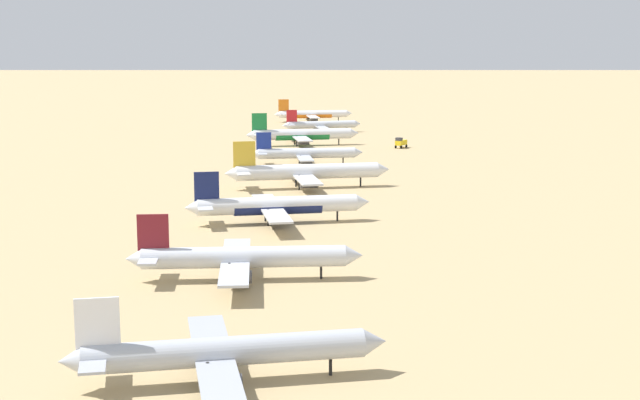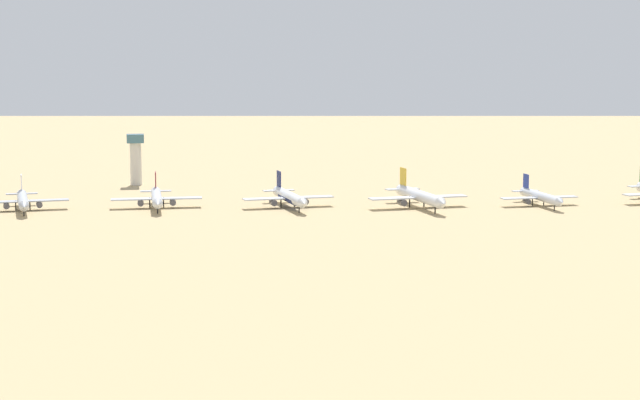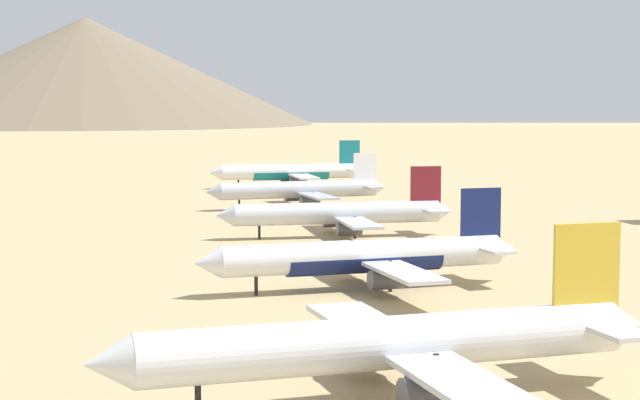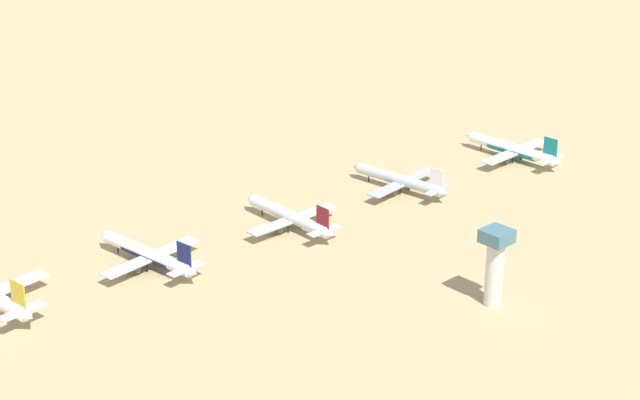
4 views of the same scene
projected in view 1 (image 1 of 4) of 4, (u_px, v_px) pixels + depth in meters
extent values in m
plane|color=tan|center=(296.00, 189.00, 249.00)|extent=(2264.96, 2264.96, 0.00)
cylinder|color=#B2B7C1|center=(226.00, 351.00, 111.43)|extent=(33.90, 7.22, 3.56)
cone|color=#B2B7C1|center=(375.00, 342.00, 114.83)|extent=(3.36, 3.79, 3.49)
cone|color=#B2B7C1|center=(69.00, 361.00, 108.07)|extent=(2.96, 3.47, 3.20)
cube|color=white|center=(97.00, 325.00, 107.95)|extent=(5.15, 0.89, 6.55)
cube|color=#A4A8B2|center=(94.00, 357.00, 108.53)|extent=(4.21, 11.50, 0.34)
cube|color=#A4A8B2|center=(214.00, 357.00, 111.28)|extent=(8.13, 32.16, 0.42)
cylinder|color=#4C4C54|center=(217.00, 351.00, 117.08)|extent=(4.14, 2.57, 2.15)
cylinder|color=#4C4C54|center=(225.00, 384.00, 106.22)|extent=(4.14, 2.57, 2.15)
cylinder|color=black|center=(331.00, 361.00, 114.19)|extent=(0.41, 0.41, 3.58)
cylinder|color=black|center=(205.00, 363.00, 113.73)|extent=(0.41, 0.41, 3.58)
cylinder|color=black|center=(208.00, 377.00, 109.03)|extent=(0.41, 0.41, 3.58)
cylinder|color=silver|center=(244.00, 257.00, 157.38)|extent=(34.45, 4.10, 3.63)
cone|color=silver|center=(354.00, 255.00, 158.60)|extent=(3.11, 3.60, 3.56)
cone|color=silver|center=(133.00, 259.00, 156.18)|extent=(2.72, 3.30, 3.27)
cube|color=maroon|center=(153.00, 234.00, 155.64)|extent=(5.26, 0.41, 6.69)
cube|color=#B6BBC5|center=(150.00, 257.00, 156.30)|extent=(3.21, 11.51, 0.34)
cube|color=#B6BBC5|center=(236.00, 261.00, 157.40)|extent=(5.22, 32.55, 0.43)
cylinder|color=#4C4C54|center=(241.00, 260.00, 163.32)|extent=(4.04, 2.25, 2.20)
cylinder|color=#4C4C54|center=(240.00, 277.00, 152.06)|extent=(4.04, 2.25, 2.20)
cylinder|color=black|center=(321.00, 268.00, 158.62)|extent=(0.42, 0.42, 3.65)
cylinder|color=black|center=(230.00, 266.00, 160.06)|extent=(0.42, 0.42, 3.65)
cylinder|color=black|center=(230.00, 274.00, 155.18)|extent=(0.42, 0.42, 3.65)
cylinder|color=silver|center=(278.00, 205.00, 204.11)|extent=(35.31, 7.25, 3.71)
cone|color=silver|center=(363.00, 202.00, 207.51)|extent=(3.47, 3.93, 3.63)
cone|color=silver|center=(191.00, 208.00, 200.75)|extent=(3.06, 3.60, 3.34)
cube|color=#141E51|center=(207.00, 187.00, 200.60)|extent=(5.37, 0.88, 6.83)
cube|color=silver|center=(204.00, 206.00, 201.21)|extent=(4.29, 11.96, 0.35)
cube|color=silver|center=(271.00, 208.00, 203.97)|extent=(8.22, 33.49, 0.44)
cylinder|color=#4C4C54|center=(271.00, 209.00, 210.01)|extent=(4.30, 2.65, 2.24)
cylinder|color=#4C4C54|center=(278.00, 219.00, 198.68)|extent=(4.30, 2.65, 2.24)
cylinder|color=black|center=(337.00, 213.00, 206.88)|extent=(0.43, 0.43, 3.73)
cylinder|color=black|center=(265.00, 213.00, 206.53)|extent=(0.43, 0.43, 3.73)
cylinder|color=black|center=(268.00, 218.00, 201.63)|extent=(0.43, 0.43, 3.73)
cylinder|color=#141E51|center=(278.00, 206.00, 204.16)|extent=(19.59, 5.66, 3.71)
cylinder|color=silver|center=(307.00, 172.00, 249.77)|extent=(38.73, 7.90, 4.07)
cone|color=silver|center=(383.00, 170.00, 253.46)|extent=(3.81, 4.31, 3.98)
cone|color=silver|center=(230.00, 174.00, 246.11)|extent=(3.35, 3.94, 3.66)
cube|color=gold|center=(244.00, 155.00, 245.93)|extent=(5.89, 0.96, 7.49)
cube|color=silver|center=(242.00, 172.00, 246.60)|extent=(4.69, 13.12, 0.39)
cube|color=silver|center=(302.00, 174.00, 249.61)|extent=(8.97, 36.73, 0.48)
cylinder|color=#4C4C54|center=(301.00, 176.00, 256.24)|extent=(4.72, 2.90, 2.46)
cylinder|color=#4C4C54|center=(309.00, 183.00, 243.81)|extent=(4.72, 2.90, 2.46)
cylinder|color=black|center=(361.00, 179.00, 252.79)|extent=(0.47, 0.47, 4.09)
cylinder|color=black|center=(296.00, 179.00, 252.43)|extent=(0.47, 0.47, 4.09)
cylinder|color=black|center=(299.00, 182.00, 247.04)|extent=(0.47, 0.47, 4.09)
cylinder|color=silver|center=(307.00, 153.00, 294.21)|extent=(30.82, 4.37, 3.24)
cone|color=silver|center=(359.00, 152.00, 296.13)|extent=(2.85, 3.28, 3.18)
cone|color=silver|center=(254.00, 154.00, 292.32)|extent=(2.50, 3.00, 2.92)
cube|color=navy|center=(264.00, 142.00, 291.99)|extent=(4.70, 0.47, 5.97)
cube|color=#B6BBC5|center=(262.00, 153.00, 292.55)|extent=(3.11, 10.33, 0.31)
cube|color=#B6BBC5|center=(303.00, 155.00, 294.17)|extent=(5.33, 29.15, 0.38)
cylinder|color=#4C4C54|center=(303.00, 157.00, 299.46)|extent=(3.65, 2.09, 1.96)
cylinder|color=#4C4C54|center=(306.00, 161.00, 289.45)|extent=(3.65, 2.09, 1.96)
cylinder|color=black|center=(343.00, 159.00, 295.90)|extent=(0.38, 0.38, 3.26)
cylinder|color=black|center=(299.00, 158.00, 296.49)|extent=(0.38, 0.38, 3.26)
cylinder|color=black|center=(301.00, 160.00, 292.15)|extent=(0.38, 0.38, 3.26)
cylinder|color=silver|center=(302.00, 134.00, 342.57)|extent=(36.30, 7.45, 3.81)
cone|color=silver|center=(354.00, 133.00, 346.06)|extent=(3.57, 4.04, 3.73)
cone|color=silver|center=(250.00, 135.00, 339.12)|extent=(3.14, 3.70, 3.43)
cube|color=#197A38|center=(259.00, 123.00, 338.96)|extent=(5.52, 0.91, 7.02)
cube|color=silver|center=(258.00, 134.00, 339.58)|extent=(4.41, 12.30, 0.36)
cube|color=silver|center=(298.00, 136.00, 342.42)|extent=(8.45, 34.42, 0.45)
cylinder|color=#4C4C54|center=(298.00, 138.00, 348.64)|extent=(4.42, 2.72, 2.31)
cylinder|color=#4C4C54|center=(303.00, 142.00, 336.99)|extent=(4.42, 2.72, 2.31)
cylinder|color=black|center=(339.00, 140.00, 345.42)|extent=(0.44, 0.44, 3.83)
cylinder|color=black|center=(295.00, 140.00, 345.06)|extent=(0.44, 0.44, 3.83)
cylinder|color=black|center=(297.00, 141.00, 340.02)|extent=(0.44, 0.44, 3.83)
cylinder|color=#197A38|center=(302.00, 135.00, 342.62)|extent=(20.14, 5.81, 3.82)
cylinder|color=silver|center=(321.00, 125.00, 386.26)|extent=(28.78, 7.32, 3.02)
cone|color=silver|center=(358.00, 124.00, 389.78)|extent=(2.97, 3.31, 2.96)
cone|color=silver|center=(285.00, 125.00, 382.77)|extent=(2.61, 3.03, 2.72)
cube|color=red|center=(292.00, 117.00, 382.79)|extent=(4.37, 0.94, 5.57)
cube|color=#B6BBC5|center=(291.00, 125.00, 383.26)|extent=(3.96, 9.82, 0.29)
cube|color=#B6BBC5|center=(319.00, 126.00, 386.08)|extent=(8.02, 27.35, 0.36)
cylinder|color=#4C4C54|center=(318.00, 127.00, 391.00)|extent=(3.58, 2.31, 1.83)
cylinder|color=#4C4C54|center=(323.00, 130.00, 381.85)|extent=(3.58, 2.31, 1.83)
cylinder|color=black|center=(347.00, 128.00, 389.04)|extent=(0.35, 0.35, 3.04)
cylinder|color=black|center=(316.00, 129.00, 388.12)|extent=(0.35, 0.35, 3.04)
cylinder|color=black|center=(318.00, 130.00, 384.15)|extent=(0.35, 0.35, 3.04)
cylinder|color=white|center=(313.00, 114.00, 431.77)|extent=(31.54, 5.98, 3.31)
cone|color=white|center=(349.00, 113.00, 434.53)|extent=(3.06, 3.47, 3.25)
cone|color=white|center=(277.00, 115.00, 429.03)|extent=(2.69, 3.18, 2.98)
cube|color=orange|center=(284.00, 106.00, 428.85)|extent=(4.80, 0.71, 6.10)
cube|color=silver|center=(283.00, 114.00, 429.40)|extent=(3.67, 10.66, 0.31)
cube|color=silver|center=(310.00, 115.00, 431.66)|extent=(6.87, 29.90, 0.39)
cylinder|color=#4C4C54|center=(310.00, 117.00, 437.06)|extent=(3.82, 2.31, 2.00)
cylinder|color=#4C4C54|center=(314.00, 119.00, 426.91)|extent=(3.82, 2.31, 2.00)
cylinder|color=black|center=(338.00, 118.00, 434.06)|extent=(0.38, 0.38, 3.33)
cylinder|color=black|center=(308.00, 118.00, 433.97)|extent=(0.38, 0.38, 3.33)
cylinder|color=black|center=(309.00, 119.00, 429.58)|extent=(0.38, 0.38, 3.33)
cylinder|color=orange|center=(313.00, 115.00, 431.81)|extent=(17.48, 4.78, 3.32)
cube|color=yellow|center=(401.00, 143.00, 335.99)|extent=(4.96, 5.54, 1.70)
cube|color=#333338|center=(399.00, 139.00, 334.32)|extent=(2.74, 2.68, 1.10)
cylinder|color=black|center=(401.00, 147.00, 333.99)|extent=(0.94, 1.09, 1.10)
cylinder|color=black|center=(396.00, 147.00, 335.20)|extent=(0.94, 1.09, 1.10)
cylinder|color=black|center=(406.00, 146.00, 337.28)|extent=(0.94, 1.09, 1.10)
cylinder|color=black|center=(401.00, 146.00, 338.49)|extent=(0.94, 1.09, 1.10)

